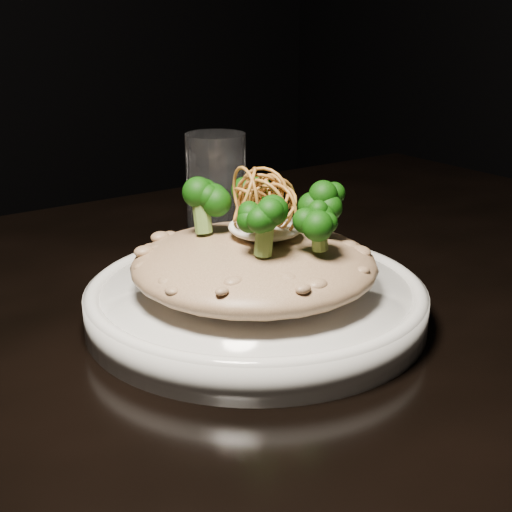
{
  "coord_description": "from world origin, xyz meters",
  "views": [
    {
      "loc": [
        -0.36,
        -0.46,
        0.99
      ],
      "look_at": [
        -0.05,
        -0.03,
        0.81
      ],
      "focal_mm": 50.0,
      "sensor_mm": 36.0,
      "label": 1
    }
  ],
  "objects": [
    {
      "name": "table",
      "position": [
        0.0,
        0.0,
        0.67
      ],
      "size": [
        1.1,
        0.8,
        0.75
      ],
      "color": "black",
      "rests_on": "ground"
    },
    {
      "name": "plate",
      "position": [
        -0.05,
        -0.03,
        0.76
      ],
      "size": [
        0.27,
        0.27,
        0.03
      ],
      "primitive_type": "cylinder",
      "color": "silver",
      "rests_on": "table"
    },
    {
      "name": "risotto",
      "position": [
        -0.05,
        -0.03,
        0.8
      ],
      "size": [
        0.2,
        0.2,
        0.04
      ],
      "primitive_type": "ellipsoid",
      "color": "brown",
      "rests_on": "plate"
    },
    {
      "name": "broccoli",
      "position": [
        -0.04,
        -0.03,
        0.84
      ],
      "size": [
        0.12,
        0.12,
        0.04
      ],
      "primitive_type": null,
      "color": "black",
      "rests_on": "risotto"
    },
    {
      "name": "cheese",
      "position": [
        -0.04,
        -0.03,
        0.83
      ],
      "size": [
        0.06,
        0.06,
        0.02
      ],
      "primitive_type": "ellipsoid",
      "color": "white",
      "rests_on": "risotto"
    },
    {
      "name": "shallots",
      "position": [
        -0.05,
        -0.03,
        0.85
      ],
      "size": [
        0.05,
        0.05,
        0.03
      ],
      "primitive_type": null,
      "color": "brown",
      "rests_on": "cheese"
    },
    {
      "name": "drinking_glass",
      "position": [
        0.04,
        0.18,
        0.81
      ],
      "size": [
        0.08,
        0.08,
        0.11
      ],
      "primitive_type": "cylinder",
      "rotation": [
        0.0,
        0.0,
        0.2
      ],
      "color": "white",
      "rests_on": "table"
    }
  ]
}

